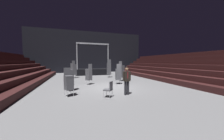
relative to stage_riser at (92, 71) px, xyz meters
The scene contains 13 objects.
ground_plane 10.44m from the stage_riser, 90.00° to the right, with size 22.00×30.00×0.10m, color slate.
arena_end_wall 5.72m from the stage_riser, 90.00° to the left, with size 22.00×0.30×8.00m, color black.
bleacher_bank_right 12.65m from the stage_riser, 48.37° to the right, with size 5.25×24.00×3.15m.
stage_riser is the anchor object (origin of this frame).
man_with_tie 12.85m from the stage_riser, 88.73° to the right, with size 0.57×0.27×1.75m.
chair_stack_front_left 4.49m from the stage_riser, 128.62° to the right, with size 0.59×0.59×2.22m.
chair_stack_front_right 12.48m from the stage_riser, 104.62° to the right, with size 0.58×0.58×1.71m.
chair_stack_mid_left 7.96m from the stage_riser, 75.21° to the right, with size 0.59×0.59×2.14m.
chair_stack_mid_right 11.13m from the stage_riser, 106.32° to the right, with size 0.59×0.59×1.96m.
chair_stack_mid_centre 9.27m from the stage_riser, 83.32° to the right, with size 0.47×0.47×1.88m.
chair_stack_rear_left 8.77m from the stage_riser, 100.20° to the right, with size 0.62×0.62×1.88m.
chair_stack_rear_right 4.61m from the stage_riser, 69.47° to the right, with size 0.48×0.48×2.39m.
loose_chair_near_man 13.07m from the stage_riser, 94.02° to the right, with size 0.62×0.62×0.95m.
Camera 1 is at (-2.84, -9.23, 2.06)m, focal length 19.38 mm.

